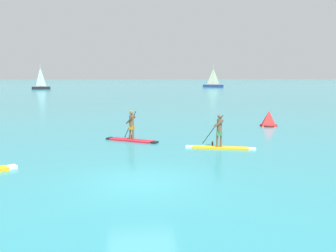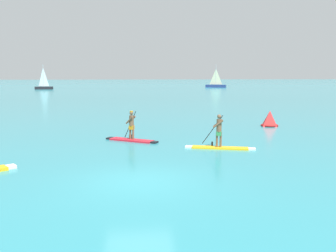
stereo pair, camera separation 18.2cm
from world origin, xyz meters
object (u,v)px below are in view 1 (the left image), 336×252
at_px(sailboat_left_horizon, 41,86).
at_px(paddleboarder_far_right, 219,140).
at_px(race_marker_buoy, 269,119).
at_px(sailboat_right_horizon, 213,85).
at_px(paddleboarder_mid_center, 131,134).

bearing_deg(sailboat_left_horizon, paddleboarder_far_right, 103.76).
bearing_deg(sailboat_left_horizon, race_marker_buoy, 109.87).
distance_m(sailboat_left_horizon, sailboat_right_horizon, 44.66).
bearing_deg(sailboat_right_horizon, paddleboarder_mid_center, -80.44).
relative_size(paddleboarder_far_right, sailboat_left_horizon, 0.60).
height_order(paddleboarder_mid_center, sailboat_right_horizon, sailboat_right_horizon).
distance_m(race_marker_buoy, sailboat_left_horizon, 72.54).
distance_m(paddleboarder_mid_center, sailboat_left_horizon, 73.58).
height_order(paddleboarder_mid_center, paddleboarder_far_right, paddleboarder_far_right).
distance_m(paddleboarder_mid_center, sailboat_right_horizon, 81.75).
bearing_deg(sailboat_right_horizon, sailboat_left_horizon, -143.90).
relative_size(race_marker_buoy, sailboat_right_horizon, 0.22).
relative_size(paddleboarder_far_right, sailboat_right_horizon, 0.56).
xyz_separation_m(race_marker_buoy, sailboat_right_horizon, (12.33, 73.61, 0.25)).
distance_m(race_marker_buoy, sailboat_right_horizon, 74.64).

